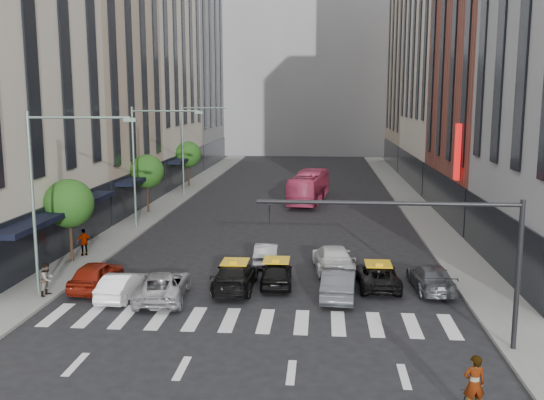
% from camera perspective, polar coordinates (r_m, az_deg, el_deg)
% --- Properties ---
extents(ground, '(160.00, 160.00, 0.00)m').
position_cam_1_polar(ground, '(26.01, -2.27, -12.45)').
color(ground, black).
rests_on(ground, ground).
extents(sidewalk_left, '(3.00, 96.00, 0.15)m').
position_cam_1_polar(sidewalk_left, '(56.68, -10.14, -0.46)').
color(sidewalk_left, slate).
rests_on(sidewalk_left, ground).
extents(sidewalk_right, '(3.00, 96.00, 0.15)m').
position_cam_1_polar(sidewalk_right, '(55.45, 13.49, -0.79)').
color(sidewalk_right, slate).
rests_on(sidewalk_right, ground).
extents(building_left_b, '(8.00, 16.00, 24.00)m').
position_cam_1_polar(building_left_b, '(55.71, -16.63, 11.45)').
color(building_left_b, tan).
rests_on(building_left_b, ground).
extents(building_left_c, '(8.00, 20.00, 36.00)m').
position_cam_1_polar(building_left_c, '(73.22, -11.58, 15.79)').
color(building_left_c, beige).
rests_on(building_left_c, ground).
extents(building_left_d, '(8.00, 18.00, 30.00)m').
position_cam_1_polar(building_left_d, '(91.32, -8.11, 12.70)').
color(building_left_d, gray).
rests_on(building_left_d, ground).
extents(building_right_b, '(8.00, 18.00, 26.00)m').
position_cam_1_polar(building_right_b, '(52.93, 20.58, 12.45)').
color(building_right_b, brown).
rests_on(building_right_b, ground).
extents(building_right_c, '(8.00, 20.00, 40.00)m').
position_cam_1_polar(building_right_c, '(72.07, 16.68, 17.30)').
color(building_right_c, beige).
rests_on(building_right_c, ground).
extents(building_right_d, '(8.00, 18.00, 28.00)m').
position_cam_1_polar(building_right_d, '(90.14, 13.99, 11.93)').
color(building_right_d, tan).
rests_on(building_right_d, ground).
extents(building_far, '(30.00, 10.00, 36.00)m').
position_cam_1_polar(building_far, '(109.30, 3.26, 13.81)').
color(building_far, gray).
rests_on(building_far, ground).
extents(tree_near, '(2.88, 2.88, 4.95)m').
position_cam_1_polar(tree_near, '(37.52, -18.55, -0.31)').
color(tree_near, black).
rests_on(tree_near, sidewalk_left).
extents(tree_mid, '(2.88, 2.88, 4.95)m').
position_cam_1_polar(tree_mid, '(52.44, -11.69, 2.65)').
color(tree_mid, black).
rests_on(tree_mid, sidewalk_left).
extents(tree_far, '(2.88, 2.88, 4.95)m').
position_cam_1_polar(tree_far, '(67.85, -7.89, 4.26)').
color(tree_far, black).
rests_on(tree_far, sidewalk_left).
extents(streetlamp_near, '(5.38, 0.25, 9.00)m').
position_cam_1_polar(streetlamp_near, '(31.07, -20.13, 1.86)').
color(streetlamp_near, gray).
rests_on(streetlamp_near, sidewalk_left).
extents(streetlamp_mid, '(5.38, 0.25, 9.00)m').
position_cam_1_polar(streetlamp_mid, '(45.99, -11.78, 4.53)').
color(streetlamp_mid, gray).
rests_on(streetlamp_mid, sidewalk_left).
extents(streetlamp_far, '(5.38, 0.25, 9.00)m').
position_cam_1_polar(streetlamp_far, '(61.46, -7.55, 5.84)').
color(streetlamp_far, gray).
rests_on(streetlamp_far, sidewalk_left).
extents(traffic_signal, '(10.10, 0.20, 6.00)m').
position_cam_1_polar(traffic_signal, '(23.99, 15.94, -3.49)').
color(traffic_signal, black).
rests_on(traffic_signal, ground).
extents(liberty_sign, '(0.30, 0.70, 4.00)m').
position_cam_1_polar(liberty_sign, '(45.13, 17.07, 4.35)').
color(liberty_sign, red).
rests_on(liberty_sign, ground).
extents(car_red, '(1.82, 4.35, 1.47)m').
position_cam_1_polar(car_red, '(32.80, -16.21, -6.78)').
color(car_red, maroon).
rests_on(car_red, ground).
extents(car_white_front, '(1.54, 3.94, 1.28)m').
position_cam_1_polar(car_white_front, '(31.03, -13.96, -7.81)').
color(car_white_front, white).
rests_on(car_white_front, ground).
extents(car_silver, '(2.79, 5.20, 1.39)m').
position_cam_1_polar(car_silver, '(30.40, -10.23, -7.92)').
color(car_silver, '#AAAAB0').
rests_on(car_silver, ground).
extents(taxi_left, '(2.02, 4.97, 1.44)m').
position_cam_1_polar(taxi_left, '(31.47, -3.48, -7.14)').
color(taxi_left, black).
rests_on(taxi_left, ground).
extents(taxi_center, '(1.82, 4.11, 1.38)m').
position_cam_1_polar(taxi_center, '(31.98, 0.42, -6.90)').
color(taxi_center, black).
rests_on(taxi_center, ground).
extents(car_grey_mid, '(1.93, 4.64, 1.49)m').
position_cam_1_polar(car_grey_mid, '(30.35, 6.32, -7.76)').
color(car_grey_mid, '#3E4145').
rests_on(car_grey_mid, ground).
extents(taxi_right, '(2.14, 4.50, 1.24)m').
position_cam_1_polar(taxi_right, '(32.25, 9.93, -7.03)').
color(taxi_right, black).
rests_on(taxi_right, ground).
extents(car_grey_curb, '(2.09, 4.69, 1.34)m').
position_cam_1_polar(car_grey_curb, '(32.35, 14.73, -7.07)').
color(car_grey_curb, '#44474C').
rests_on(car_grey_curb, ground).
extents(car_row2_left, '(1.45, 3.90, 1.27)m').
position_cam_1_polar(car_row2_left, '(36.19, -0.50, -5.04)').
color(car_row2_left, '#A1A1A6').
rests_on(car_row2_left, ground).
extents(car_row2_right, '(2.63, 5.36, 1.50)m').
position_cam_1_polar(car_row2_right, '(34.83, 5.77, -5.48)').
color(car_row2_right, silver).
rests_on(car_row2_right, ground).
extents(bus, '(3.85, 10.66, 2.90)m').
position_cam_1_polar(bus, '(57.60, 3.50, 1.22)').
color(bus, '#C3395F').
rests_on(bus, ground).
extents(rider, '(0.72, 0.52, 1.85)m').
position_cam_1_polar(rider, '(19.93, 18.57, -14.66)').
color(rider, gray).
rests_on(rider, motorcycle).
extents(pedestrian_near, '(0.76, 0.90, 1.64)m').
position_cam_1_polar(pedestrian_near, '(31.97, -20.40, -6.99)').
color(pedestrian_near, gray).
rests_on(pedestrian_near, sidewalk_left).
extents(pedestrian_far, '(1.04, 0.92, 1.68)m').
position_cam_1_polar(pedestrian_far, '(39.19, -17.25, -3.81)').
color(pedestrian_far, gray).
rests_on(pedestrian_far, sidewalk_left).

